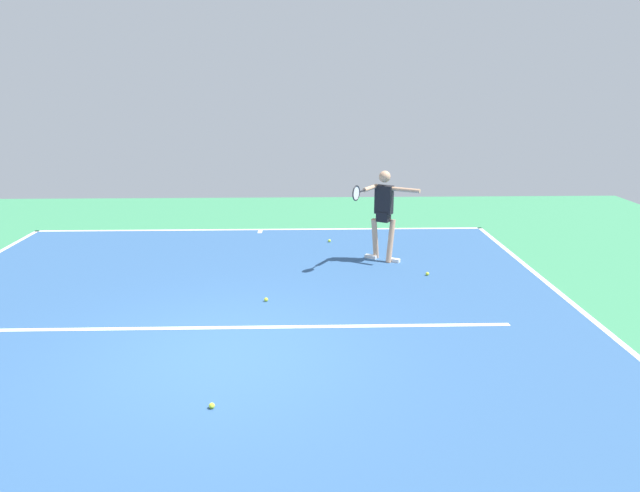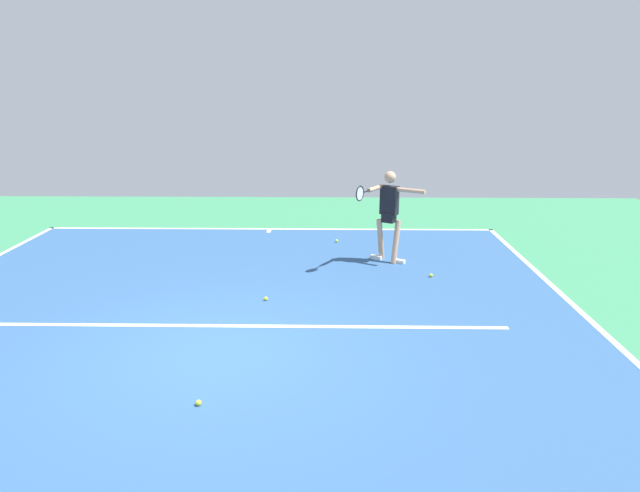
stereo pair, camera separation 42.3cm
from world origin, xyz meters
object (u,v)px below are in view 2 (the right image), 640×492
tennis_player (389,210)px  tennis_ball_by_sideline (198,403)px  tennis_ball_far_corner (431,275)px  tennis_ball_near_player (337,241)px  tennis_ball_centre_court (266,299)px

tennis_player → tennis_ball_by_sideline: size_ratio=27.78×
tennis_ball_far_corner → tennis_ball_by_sideline: bearing=53.6°
tennis_ball_near_player → tennis_player: bearing=124.5°
tennis_player → tennis_ball_far_corner: tennis_player is taller
tennis_ball_centre_court → tennis_ball_by_sideline: size_ratio=1.00×
tennis_ball_near_player → tennis_ball_centre_court: size_ratio=1.00×
tennis_ball_centre_court → tennis_ball_far_corner: same height
tennis_player → tennis_ball_near_player: 2.05m
tennis_ball_centre_court → tennis_ball_far_corner: size_ratio=1.00×
tennis_ball_by_sideline → tennis_ball_far_corner: 5.62m
tennis_player → tennis_ball_near_player: bearing=-24.5°
tennis_ball_near_player → tennis_ball_far_corner: 2.98m
tennis_ball_near_player → tennis_ball_by_sideline: size_ratio=1.00×
tennis_ball_centre_court → tennis_ball_by_sideline: (0.40, 3.26, 0.00)m
tennis_ball_centre_court → tennis_ball_far_corner: bearing=-156.7°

